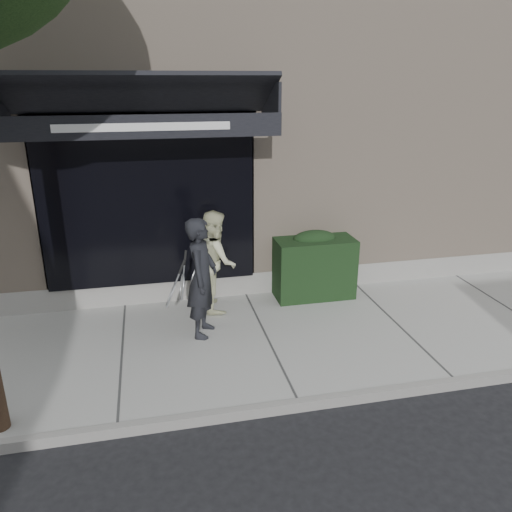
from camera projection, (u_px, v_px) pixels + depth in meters
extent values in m
plane|color=black|center=(267.00, 344.00, 7.14)|extent=(80.00, 80.00, 0.00)
cube|color=#A2A29D|center=(267.00, 340.00, 7.12)|extent=(20.00, 3.00, 0.12)
cube|color=gray|center=(298.00, 405.00, 5.69)|extent=(20.00, 0.10, 0.14)
cube|color=#C3AC95|center=(213.00, 119.00, 10.81)|extent=(14.00, 7.00, 5.50)
cube|color=gray|center=(244.00, 283.00, 8.62)|extent=(14.02, 0.42, 0.50)
cube|color=black|center=(149.00, 202.00, 7.65)|extent=(3.20, 0.30, 2.60)
cube|color=gray|center=(40.00, 205.00, 7.47)|extent=(0.08, 0.40, 2.60)
cube|color=gray|center=(249.00, 195.00, 8.12)|extent=(0.08, 0.40, 2.60)
cube|color=gray|center=(142.00, 110.00, 7.34)|extent=(3.36, 0.40, 0.12)
cube|color=black|center=(141.00, 93.00, 6.61)|extent=(3.60, 1.03, 0.55)
cube|color=black|center=(143.00, 127.00, 6.28)|extent=(3.60, 0.05, 0.30)
cube|color=white|center=(143.00, 127.00, 6.25)|extent=(2.20, 0.01, 0.10)
cube|color=black|center=(271.00, 98.00, 7.00)|extent=(0.04, 1.00, 0.45)
cube|color=black|center=(313.00, 267.00, 8.30)|extent=(1.30, 0.70, 1.00)
ellipsoid|color=black|center=(315.00, 238.00, 8.14)|extent=(0.71, 0.38, 0.27)
imported|color=black|center=(202.00, 278.00, 6.91)|extent=(0.60, 0.73, 1.72)
torus|color=silver|center=(182.00, 287.00, 6.65)|extent=(0.07, 0.30, 0.30)
cylinder|color=silver|center=(182.00, 287.00, 6.65)|extent=(0.05, 0.27, 0.27)
cylinder|color=silver|center=(182.00, 287.00, 6.65)|extent=(0.18, 0.02, 0.05)
cylinder|color=black|center=(182.00, 287.00, 6.65)|extent=(0.20, 0.03, 0.06)
torus|color=silver|center=(171.00, 295.00, 6.51)|extent=(0.18, 0.32, 0.29)
cylinder|color=silver|center=(171.00, 295.00, 6.51)|extent=(0.15, 0.28, 0.25)
cylinder|color=silver|center=(171.00, 295.00, 6.51)|extent=(0.17, 0.05, 0.09)
cylinder|color=black|center=(171.00, 295.00, 6.51)|extent=(0.20, 0.06, 0.11)
imported|color=beige|center=(215.00, 260.00, 7.75)|extent=(0.64, 0.81, 1.59)
torus|color=silver|center=(196.00, 274.00, 7.52)|extent=(0.18, 0.31, 0.28)
cylinder|color=silver|center=(196.00, 274.00, 7.52)|extent=(0.14, 0.28, 0.24)
cylinder|color=silver|center=(196.00, 274.00, 7.52)|extent=(0.17, 0.03, 0.10)
cylinder|color=black|center=(196.00, 274.00, 7.52)|extent=(0.20, 0.05, 0.12)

